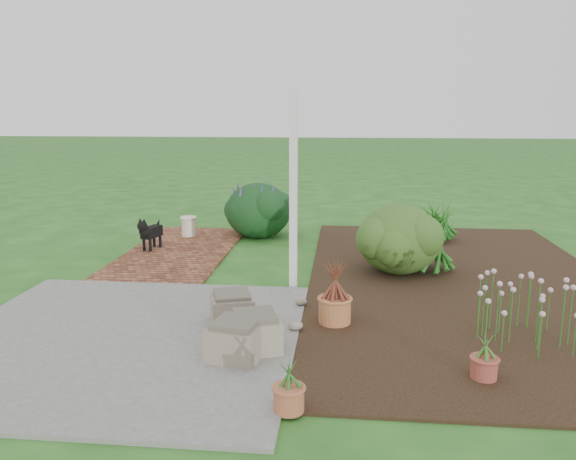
# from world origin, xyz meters

# --- Properties ---
(ground) EXTENTS (80.00, 80.00, 0.00)m
(ground) POSITION_xyz_m (0.00, 0.00, 0.00)
(ground) COLOR #235B1C
(ground) RESTS_ON ground
(concrete_patio) EXTENTS (3.50, 3.50, 0.04)m
(concrete_patio) POSITION_xyz_m (-1.25, -1.75, 0.02)
(concrete_patio) COLOR slate
(concrete_patio) RESTS_ON ground
(brick_path) EXTENTS (1.60, 3.50, 0.04)m
(brick_path) POSITION_xyz_m (-1.70, 1.75, 0.02)
(brick_path) COLOR #5D2F1D
(brick_path) RESTS_ON ground
(garden_bed) EXTENTS (4.00, 7.00, 0.03)m
(garden_bed) POSITION_xyz_m (2.50, 0.50, 0.01)
(garden_bed) COLOR black
(garden_bed) RESTS_ON ground
(veranda_post) EXTENTS (0.10, 0.10, 2.50)m
(veranda_post) POSITION_xyz_m (0.30, 0.10, 1.25)
(veranda_post) COLOR white
(veranda_post) RESTS_ON ground
(stone_trough_near) EXTENTS (0.58, 0.58, 0.31)m
(stone_trough_near) POSITION_xyz_m (0.12, -1.91, 0.19)
(stone_trough_near) COLOR gray
(stone_trough_near) RESTS_ON concrete_patio
(stone_trough_mid) EXTENTS (0.54, 0.54, 0.30)m
(stone_trough_mid) POSITION_xyz_m (-0.02, -2.11, 0.19)
(stone_trough_mid) COLOR #7F6E5F
(stone_trough_mid) RESTS_ON concrete_patio
(stone_trough_far) EXTENTS (0.55, 0.55, 0.29)m
(stone_trough_far) POSITION_xyz_m (-0.23, -1.27, 0.19)
(stone_trough_far) COLOR gray
(stone_trough_far) RESTS_ON concrete_patio
(black_dog) EXTENTS (0.28, 0.57, 0.50)m
(black_dog) POSITION_xyz_m (-2.18, 1.73, 0.34)
(black_dog) COLOR black
(black_dog) RESTS_ON brick_path
(cream_ceramic_urn) EXTENTS (0.31, 0.31, 0.34)m
(cream_ceramic_urn) POSITION_xyz_m (-1.83, 2.78, 0.21)
(cream_ceramic_urn) COLOR beige
(cream_ceramic_urn) RESTS_ON brick_path
(evergreen_shrub) EXTENTS (1.24, 1.24, 0.98)m
(evergreen_shrub) POSITION_xyz_m (1.71, 0.92, 0.52)
(evergreen_shrub) COLOR #1A360F
(evergreen_shrub) RESTS_ON garden_bed
(agapanthus_clump_back) EXTENTS (1.14, 1.14, 0.89)m
(agapanthus_clump_back) POSITION_xyz_m (2.16, 0.98, 0.47)
(agapanthus_clump_back) COLOR #163E0C
(agapanthus_clump_back) RESTS_ON garden_bed
(agapanthus_clump_front) EXTENTS (1.16, 1.16, 0.78)m
(agapanthus_clump_front) POSITION_xyz_m (2.56, 2.91, 0.42)
(agapanthus_clump_front) COLOR #13410B
(agapanthus_clump_front) RESTS_ON garden_bed
(pink_flower_patch) EXTENTS (1.13, 1.13, 0.63)m
(pink_flower_patch) POSITION_xyz_m (2.72, -1.42, 0.34)
(pink_flower_patch) COLOR #113D0F
(pink_flower_patch) RESTS_ON garden_bed
(terracotta_pot_bronze) EXTENTS (0.44, 0.44, 0.28)m
(terracotta_pot_bronze) POSITION_xyz_m (0.86, -1.14, 0.17)
(terracotta_pot_bronze) COLOR #B86E3E
(terracotta_pot_bronze) RESTS_ON garden_bed
(terracotta_pot_small_left) EXTENTS (0.23, 0.23, 0.19)m
(terracotta_pot_small_left) POSITION_xyz_m (2.14, -2.28, 0.12)
(terracotta_pot_small_left) COLOR #9C4435
(terracotta_pot_small_left) RESTS_ON garden_bed
(terracotta_pot_small_right) EXTENTS (0.30, 0.30, 0.20)m
(terracotta_pot_small_right) POSITION_xyz_m (0.55, -2.98, 0.13)
(terracotta_pot_small_right) COLOR #AF5C3B
(terracotta_pot_small_right) RESTS_ON garden_bed
(purple_flowering_bush) EXTENTS (1.26, 1.26, 1.01)m
(purple_flowering_bush) POSITION_xyz_m (-0.61, 3.05, 0.50)
(purple_flowering_bush) COLOR black
(purple_flowering_bush) RESTS_ON ground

